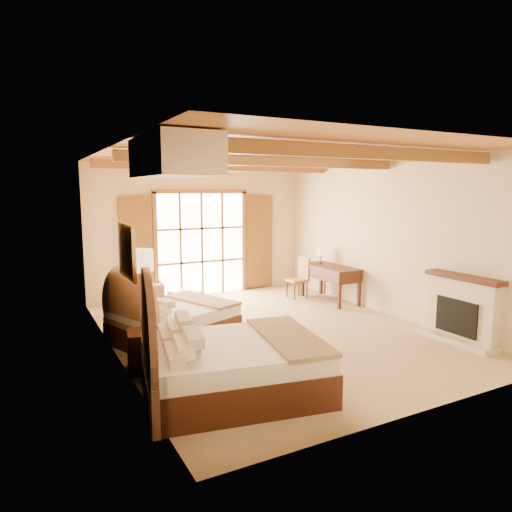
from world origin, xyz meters
TOP-DOWN VIEW (x-y plane):
  - floor at (0.00, 0.00)m, footprint 7.00×7.00m
  - wall_back at (0.00, 3.50)m, footprint 5.50×0.00m
  - wall_left at (-2.75, 0.00)m, footprint 0.00×7.00m
  - wall_right at (2.75, 0.00)m, footprint 0.00×7.00m
  - ceiling at (0.00, 0.00)m, footprint 7.00×7.00m
  - ceiling_beams at (0.00, 0.00)m, footprint 5.39×4.60m
  - french_doors at (0.00, 3.44)m, footprint 3.95×0.08m
  - fireplace at (2.60, -2.00)m, footprint 0.46×1.40m
  - painting at (-2.70, -0.75)m, footprint 0.06×0.95m
  - canopy_valance at (-2.40, -2.00)m, footprint 0.70×1.40m
  - bed_near at (-1.86, -2.02)m, footprint 2.51×2.05m
  - bed_far at (-1.83, 0.40)m, footprint 2.40×2.03m
  - nightstand at (-2.50, -0.76)m, footprint 0.57×0.57m
  - floor_lamp at (-2.50, -0.65)m, footprint 0.37×0.37m
  - armchair at (-1.66, 2.47)m, footprint 0.79×0.81m
  - ottoman at (-0.87, 2.23)m, footprint 0.67×0.67m
  - desk at (2.39, 1.41)m, footprint 0.67×1.55m
  - desk_chair at (1.90, 2.02)m, footprint 0.44×0.44m
  - desk_lamp at (2.43, 1.83)m, footprint 0.18×0.18m

SIDE VIEW (x-z plane):
  - floor at x=0.00m, z-range 0.00..0.00m
  - ottoman at x=-0.87m, z-range 0.00..0.41m
  - nightstand at x=-2.50m, z-range 0.00..0.59m
  - desk_chair at x=1.90m, z-range -0.19..0.80m
  - armchair at x=-1.66m, z-range 0.00..0.65m
  - bed_far at x=-1.83m, z-range -0.25..1.01m
  - bed_near at x=-1.86m, z-range -0.29..1.17m
  - desk at x=2.39m, z-range 0.03..0.86m
  - fireplace at x=2.60m, z-range -0.07..1.09m
  - desk_lamp at x=2.43m, z-range 0.92..1.28m
  - french_doors at x=0.00m, z-range -0.05..2.55m
  - floor_lamp at x=-2.50m, z-range 0.61..2.36m
  - wall_back at x=0.00m, z-range -1.15..4.35m
  - wall_left at x=-2.75m, z-range -1.90..5.10m
  - wall_right at x=2.75m, z-range -1.90..5.10m
  - painting at x=-2.70m, z-range 1.38..2.12m
  - canopy_valance at x=-2.40m, z-range 2.73..3.18m
  - ceiling_beams at x=0.00m, z-range 2.99..3.17m
  - ceiling at x=0.00m, z-range 3.20..3.20m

